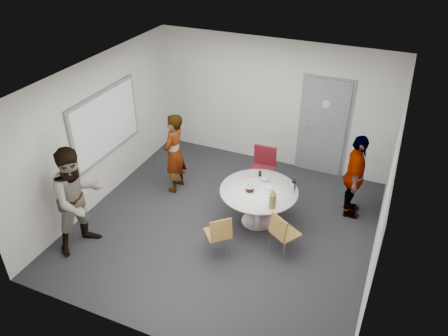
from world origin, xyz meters
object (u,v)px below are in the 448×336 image
at_px(whiteboard, 106,123).
at_px(person_left, 78,199).
at_px(chair_far, 263,165).
at_px(person_main, 174,153).
at_px(table, 260,195).
at_px(chair_near_right, 282,231).
at_px(chair_near_left, 219,233).
at_px(door, 323,127).
at_px(person_right, 355,177).

relative_size(whiteboard, person_left, 1.04).
distance_m(chair_far, person_main, 1.72).
relative_size(table, chair_near_right, 1.71).
distance_m(chair_near_left, person_main, 2.14).
distance_m(table, person_main, 1.93).
distance_m(whiteboard, person_left, 1.71).
distance_m(person_main, person_left, 2.14).
height_order(door, chair_near_right, door).
height_order(chair_near_right, person_right, person_right).
xyz_separation_m(door, person_main, (-2.46, -1.78, -0.22)).
relative_size(chair_near_left, person_main, 0.48).
bearing_deg(chair_near_right, person_main, -169.60).
xyz_separation_m(table, person_left, (-2.48, -1.66, 0.30)).
bearing_deg(chair_far, person_right, 174.58).
height_order(table, chair_near_left, table).
bearing_deg(door, whiteboard, -147.34).
relative_size(chair_near_left, person_right, 0.49).
xyz_separation_m(table, person_right, (1.42, 0.92, 0.18)).
distance_m(person_main, person_right, 3.35).
height_order(whiteboard, chair_near_right, whiteboard).
height_order(whiteboard, chair_near_left, whiteboard).
distance_m(chair_far, person_left, 3.46).
bearing_deg(person_main, chair_near_left, 46.37).
bearing_deg(person_left, whiteboard, 37.89).
bearing_deg(chair_near_left, person_right, 5.44).
distance_m(whiteboard, person_right, 4.58).
bearing_deg(chair_far, table, 102.86).
relative_size(whiteboard, person_right, 1.19).
height_order(table, chair_near_right, table).
bearing_deg(person_right, door, 26.59).
bearing_deg(chair_far, chair_near_left, 86.00).
xyz_separation_m(door, chair_near_right, (0.02, -2.78, -0.55)).
xyz_separation_m(whiteboard, table, (2.99, 0.11, -0.83)).
relative_size(table, chair_far, 1.41).
bearing_deg(person_main, whiteboard, -66.89).
bearing_deg(person_left, person_right, -36.84).
relative_size(chair_near_left, chair_far, 0.81).
bearing_deg(person_right, chair_near_right, 143.96).
xyz_separation_m(chair_near_left, chair_near_right, (0.91, 0.42, 0.01)).
relative_size(chair_near_left, chair_near_right, 0.99).
xyz_separation_m(chair_near_left, person_main, (-1.57, 1.43, 0.34)).
distance_m(table, person_right, 1.71).
bearing_deg(person_left, table, -36.51).
bearing_deg(person_main, person_right, 97.86).
height_order(chair_far, person_right, person_right).
bearing_deg(table, chair_far, 106.00).
relative_size(door, person_main, 1.32).
bearing_deg(chair_near_right, person_left, -128.73).
distance_m(whiteboard, person_main, 1.37).
bearing_deg(table, chair_near_right, -46.02).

